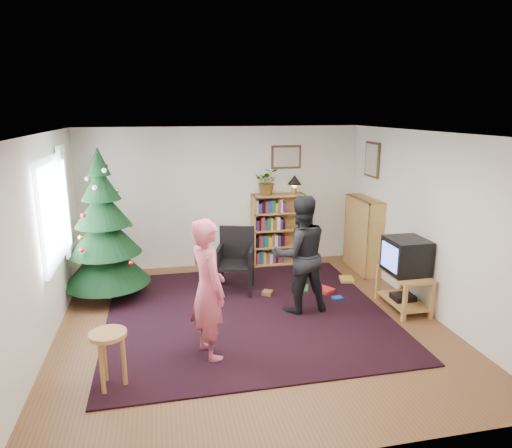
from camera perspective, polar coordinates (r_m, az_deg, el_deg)
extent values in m
plane|color=brown|center=(6.25, -0.61, -12.29)|extent=(5.00, 5.00, 0.00)
plane|color=white|center=(5.61, -0.68, 11.26)|extent=(5.00, 5.00, 0.00)
cube|color=silver|center=(8.21, -4.10, 3.33)|extent=(5.00, 0.02, 2.50)
cube|color=silver|center=(3.53, 7.58, -11.64)|extent=(5.00, 0.02, 2.50)
cube|color=silver|center=(5.87, -25.36, -2.39)|extent=(0.02, 5.00, 2.50)
cube|color=silver|center=(6.74, 20.68, 0.07)|extent=(0.02, 5.00, 2.50)
cube|color=black|center=(6.51, -1.14, -11.07)|extent=(3.80, 3.60, 0.02)
cube|color=silver|center=(6.37, -24.15, 1.28)|extent=(0.04, 1.20, 1.40)
cube|color=white|center=(7.03, -22.71, 2.53)|extent=(0.06, 0.35, 1.60)
cube|color=#4C3319|center=(8.32, 3.79, 8.35)|extent=(0.55, 0.03, 0.42)
cube|color=beige|center=(8.32, 3.79, 8.35)|extent=(0.47, 0.01, 0.34)
cube|color=#4C3319|center=(8.12, 14.33, 7.81)|extent=(0.03, 0.50, 0.60)
cube|color=beige|center=(8.12, 14.33, 7.81)|extent=(0.01, 0.42, 0.52)
cylinder|color=#3F2816|center=(7.34, -17.90, -7.84)|extent=(0.12, 0.12, 0.24)
cone|color=black|center=(7.18, -18.18, -4.31)|extent=(1.25, 1.25, 0.71)
cone|color=black|center=(7.07, -18.45, -1.04)|extent=(1.05, 1.05, 0.63)
cone|color=black|center=(6.98, -18.69, 2.05)|extent=(0.81, 0.81, 0.56)
cone|color=black|center=(6.92, -18.92, 4.87)|extent=(0.57, 0.57, 0.49)
cone|color=black|center=(6.88, -19.13, 7.45)|extent=(0.32, 0.32, 0.40)
cube|color=#C08D44|center=(8.37, 2.74, -0.64)|extent=(0.95, 0.30, 1.30)
cube|color=#C08D44|center=(8.24, 2.79, 3.63)|extent=(0.95, 0.30, 0.03)
cube|color=#C08D44|center=(8.21, 13.22, -1.30)|extent=(0.30, 0.95, 1.30)
cube|color=#C08D44|center=(8.07, 13.47, 3.05)|extent=(0.30, 0.95, 0.03)
cube|color=#C08D44|center=(6.80, 18.12, -5.92)|extent=(0.46, 0.84, 0.04)
cube|color=#C08D44|center=(6.50, 18.07, -9.49)|extent=(0.05, 0.05, 0.51)
cube|color=#C08D44|center=(6.70, 21.11, -9.02)|extent=(0.05, 0.05, 0.51)
cube|color=#C08D44|center=(7.12, 14.97, -7.15)|extent=(0.05, 0.05, 0.51)
cube|color=#C08D44|center=(7.31, 17.83, -6.81)|extent=(0.05, 0.05, 0.51)
cube|color=#C08D44|center=(6.95, 17.86, -9.10)|extent=(0.42, 0.80, 0.03)
cube|color=black|center=(6.93, 17.89, -8.68)|extent=(0.30, 0.25, 0.08)
cube|color=black|center=(6.72, 18.29, -3.79)|extent=(0.51, 0.56, 0.49)
cube|color=#5D70FF|center=(6.60, 16.32, -3.98)|extent=(0.01, 0.44, 0.35)
cube|color=black|center=(7.08, -2.58, -5.11)|extent=(0.68, 0.68, 0.05)
cube|color=black|center=(7.23, -2.93, -2.38)|extent=(0.54, 0.20, 0.55)
cube|color=black|center=(6.90, -4.24, -7.66)|extent=(0.06, 0.06, 0.45)
cube|color=black|center=(6.97, -0.22, -7.37)|extent=(0.06, 0.06, 0.45)
cube|color=black|center=(7.35, -4.77, -6.27)|extent=(0.06, 0.06, 0.45)
cube|color=black|center=(7.42, -1.00, -6.02)|extent=(0.06, 0.06, 0.45)
cylinder|color=#C08D44|center=(4.91, -18.04, -12.98)|extent=(0.37, 0.37, 0.04)
cylinder|color=#C08D44|center=(5.04, -16.18, -16.09)|extent=(0.05, 0.05, 0.58)
cylinder|color=#C08D44|center=(5.16, -18.41, -15.49)|extent=(0.05, 0.05, 0.58)
cylinder|color=#C08D44|center=(4.96, -18.70, -16.81)|extent=(0.05, 0.05, 0.58)
imported|color=#CE526B|center=(5.20, -6.02, -8.12)|extent=(0.56, 0.69, 1.64)
imported|color=black|center=(6.35, 5.55, -3.81)|extent=(0.84, 0.68, 1.66)
imported|color=gray|center=(8.15, 1.45, 5.35)|extent=(0.52, 0.48, 0.48)
cylinder|color=#A57F33|center=(8.30, 4.81, 4.16)|extent=(0.11, 0.11, 0.11)
sphere|color=#FFD88C|center=(8.29, 4.82, 4.96)|extent=(0.11, 0.11, 0.11)
cone|color=black|center=(8.27, 4.84, 5.53)|extent=(0.25, 0.25, 0.17)
cube|color=#A51E19|center=(7.28, 8.51, -8.14)|extent=(0.20, 0.20, 0.08)
cube|color=navy|center=(7.02, 10.16, -9.10)|extent=(0.20, 0.20, 0.08)
cube|color=#1E592D|center=(7.34, 5.58, -7.88)|extent=(0.20, 0.20, 0.08)
cube|color=gold|center=(7.77, 11.24, -6.82)|extent=(0.20, 0.20, 0.08)
cube|color=brown|center=(7.09, 1.43, -8.63)|extent=(0.20, 0.20, 0.08)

